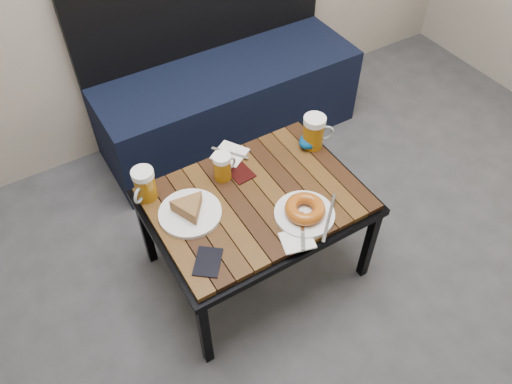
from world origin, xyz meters
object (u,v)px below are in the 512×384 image
bench (226,94)px  knit_pouch (312,139)px  beer_mug_right (314,132)px  passport_burgundy (240,172)px  passport_navy (208,262)px  plate_bagel (305,211)px  cafe_table (256,204)px  beer_mug_left (144,185)px  beer_mug_centre (223,166)px  plate_pie (190,210)px

bench → knit_pouch: bench is taller
beer_mug_right → passport_burgundy: 0.36m
passport_navy → plate_bagel: bearing=38.2°
cafe_table → beer_mug_left: beer_mug_left is taller
beer_mug_left → beer_mug_centre: (0.31, -0.06, -0.01)m
knit_pouch → passport_navy: bearing=-154.6°
bench → beer_mug_right: bearing=-88.2°
beer_mug_centre → knit_pouch: beer_mug_centre is taller
bench → knit_pouch: size_ratio=10.48×
cafe_table → passport_navy: bearing=-149.8°
passport_burgundy → plate_pie: bearing=-165.1°
beer_mug_right → knit_pouch: (-0.00, 0.01, -0.05)m
beer_mug_centre → plate_pie: beer_mug_centre is taller
passport_burgundy → beer_mug_left: bearing=164.4°
bench → passport_navy: 1.25m
beer_mug_left → plate_pie: beer_mug_left is taller
passport_navy → passport_burgundy: 0.45m
plate_bagel → beer_mug_right: bearing=50.0°
bench → plate_bagel: 1.10m
bench → passport_burgundy: 0.82m
passport_navy → beer_mug_centre: bearing=92.2°
bench → beer_mug_right: size_ratio=9.30×
bench → passport_burgundy: bench is taller
passport_navy → passport_burgundy: (0.31, 0.32, -0.00)m
beer_mug_left → passport_burgundy: size_ratio=1.16×
beer_mug_centre → plate_pie: size_ratio=0.49×
beer_mug_left → bench: bearing=-175.8°
beer_mug_left → knit_pouch: size_ratio=1.03×
beer_mug_right → plate_pie: (-0.62, -0.08, -0.05)m
bench → beer_mug_left: bench is taller
bench → passport_burgundy: size_ratio=11.81×
passport_navy → knit_pouch: (0.66, 0.31, 0.03)m
bench → beer_mug_right: 0.80m
bench → cafe_table: size_ratio=1.67×
beer_mug_centre → plate_pie: (-0.20, -0.11, -0.03)m
bench → beer_mug_centre: (-0.40, -0.71, 0.26)m
bench → plate_pie: size_ratio=5.86×
plate_bagel → cafe_table: bearing=121.6°
cafe_table → beer_mug_left: size_ratio=6.11×
bench → beer_mug_centre: 0.86m
bench → cafe_table: bench is taller
beer_mug_left → beer_mug_right: (0.73, -0.09, 0.01)m
passport_navy → passport_burgundy: bearing=84.2°
cafe_table → plate_bagel: bearing=-58.4°
cafe_table → beer_mug_right: beer_mug_right is taller
beer_mug_right → passport_navy: bearing=-133.7°
passport_navy → passport_burgundy: size_ratio=1.04×
beer_mug_centre → beer_mug_right: bearing=-18.2°
plate_pie → plate_bagel: bearing=-31.8°
plate_pie → passport_navy: bearing=-100.7°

